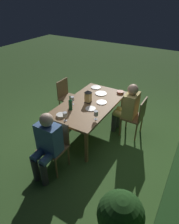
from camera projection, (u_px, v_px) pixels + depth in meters
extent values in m
plane|color=#385B28|center=(90.00, 131.00, 4.35)|extent=(16.00, 16.00, 0.00)
cube|color=olive|center=(90.00, 104.00, 3.98)|extent=(1.74, 0.96, 0.04)
cube|color=olive|center=(92.00, 99.00, 4.93)|extent=(0.05, 0.05, 0.68)
cube|color=olive|center=(50.00, 133.00, 3.77)|extent=(0.05, 0.05, 0.68)
cube|color=olive|center=(122.00, 107.00, 4.58)|extent=(0.05, 0.05, 0.68)
cube|color=olive|center=(86.00, 147.00, 3.41)|extent=(0.05, 0.05, 0.68)
cube|color=brown|center=(53.00, 148.00, 3.26)|extent=(0.40, 0.42, 0.03)
cube|color=brown|center=(59.00, 132.00, 3.27)|extent=(0.03, 0.40, 0.42)
cylinder|color=brown|center=(56.00, 169.00, 3.17)|extent=(0.03, 0.03, 0.42)
cylinder|color=brown|center=(40.00, 160.00, 3.33)|extent=(0.03, 0.03, 0.42)
cylinder|color=brown|center=(69.00, 156.00, 3.42)|extent=(0.03, 0.03, 0.42)
cylinder|color=brown|center=(53.00, 149.00, 3.58)|extent=(0.03, 0.03, 0.42)
cube|color=#426699|center=(49.00, 138.00, 3.07)|extent=(0.24, 0.38, 0.50)
sphere|color=beige|center=(46.00, 120.00, 2.89)|extent=(0.21, 0.21, 0.21)
cylinder|color=#426699|center=(49.00, 157.00, 3.06)|extent=(0.36, 0.13, 0.13)
cylinder|color=#426699|center=(41.00, 152.00, 3.13)|extent=(0.36, 0.13, 0.13)
cylinder|color=#333338|center=(44.00, 174.00, 3.07)|extent=(0.11, 0.11, 0.45)
cylinder|color=#333338|center=(36.00, 169.00, 3.14)|extent=(0.11, 0.11, 0.45)
cube|color=brown|center=(132.00, 117.00, 4.06)|extent=(0.42, 0.40, 0.03)
cube|color=brown|center=(143.00, 110.00, 3.86)|extent=(0.40, 0.03, 0.42)
cylinder|color=brown|center=(120.00, 127.00, 4.12)|extent=(0.03, 0.03, 0.42)
cylinder|color=brown|center=(127.00, 119.00, 4.39)|extent=(0.03, 0.03, 0.42)
cylinder|color=brown|center=(136.00, 133.00, 3.98)|extent=(0.03, 0.03, 0.42)
cylinder|color=brown|center=(141.00, 124.00, 4.24)|extent=(0.03, 0.03, 0.42)
cube|color=tan|center=(131.00, 105.00, 3.95)|extent=(0.38, 0.24, 0.50)
sphere|color=#D1A889|center=(133.00, 89.00, 3.76)|extent=(0.21, 0.21, 0.21)
cylinder|color=tan|center=(122.00, 115.00, 4.07)|extent=(0.13, 0.36, 0.13)
cylinder|color=tan|center=(125.00, 111.00, 4.20)|extent=(0.13, 0.36, 0.13)
cylinder|color=#333338|center=(114.00, 122.00, 4.26)|extent=(0.11, 0.11, 0.45)
cylinder|color=#333338|center=(117.00, 118.00, 4.39)|extent=(0.11, 0.11, 0.45)
cube|color=brown|center=(69.00, 98.00, 4.75)|extent=(0.42, 0.40, 0.03)
cube|color=brown|center=(63.00, 88.00, 4.71)|extent=(0.40, 0.02, 0.42)
cylinder|color=brown|center=(80.00, 105.00, 4.93)|extent=(0.03, 0.03, 0.42)
cylinder|color=brown|center=(71.00, 111.00, 4.67)|extent=(0.03, 0.03, 0.42)
cylinder|color=brown|center=(69.00, 101.00, 5.08)|extent=(0.03, 0.03, 0.42)
cylinder|color=brown|center=(60.00, 108.00, 4.81)|extent=(0.03, 0.03, 0.42)
cube|color=black|center=(88.00, 102.00, 4.00)|extent=(0.12, 0.12, 0.01)
cube|color=#F9D17A|center=(88.00, 97.00, 3.94)|extent=(0.11, 0.11, 0.20)
cone|color=black|center=(88.00, 91.00, 3.87)|extent=(0.15, 0.15, 0.05)
cylinder|color=#195128|center=(70.00, 105.00, 3.70)|extent=(0.07, 0.07, 0.20)
cylinder|color=#195128|center=(70.00, 98.00, 3.62)|extent=(0.03, 0.03, 0.09)
cylinder|color=silver|center=(65.00, 120.00, 3.44)|extent=(0.06, 0.06, 0.00)
cylinder|color=silver|center=(65.00, 119.00, 3.41)|extent=(0.01, 0.01, 0.08)
cylinder|color=silver|center=(65.00, 115.00, 3.37)|extent=(0.08, 0.08, 0.08)
cylinder|color=maroon|center=(65.00, 116.00, 3.38)|extent=(0.07, 0.07, 0.03)
cylinder|color=silver|center=(96.00, 119.00, 3.47)|extent=(0.06, 0.06, 0.00)
cylinder|color=silver|center=(96.00, 117.00, 3.45)|extent=(0.01, 0.01, 0.08)
cylinder|color=silver|center=(96.00, 113.00, 3.40)|extent=(0.08, 0.08, 0.08)
cylinder|color=maroon|center=(96.00, 114.00, 3.42)|extent=(0.07, 0.07, 0.03)
cylinder|color=silver|center=(73.00, 104.00, 3.92)|extent=(0.06, 0.06, 0.00)
cylinder|color=silver|center=(72.00, 102.00, 3.90)|extent=(0.01, 0.01, 0.08)
cylinder|color=silver|center=(72.00, 99.00, 3.86)|extent=(0.08, 0.08, 0.08)
cylinder|color=maroon|center=(72.00, 100.00, 3.87)|extent=(0.07, 0.07, 0.03)
cylinder|color=white|center=(101.00, 102.00, 3.98)|extent=(0.21, 0.21, 0.01)
cylinder|color=white|center=(96.00, 87.00, 4.58)|extent=(0.23, 0.23, 0.01)
cylinder|color=white|center=(101.00, 93.00, 4.31)|extent=(0.25, 0.25, 0.01)
cylinder|color=white|center=(91.00, 109.00, 3.77)|extent=(0.20, 0.20, 0.01)
cylinder|color=silver|center=(61.00, 115.00, 3.54)|extent=(0.17, 0.17, 0.04)
cylinder|color=#424C1E|center=(61.00, 115.00, 3.54)|extent=(0.14, 0.14, 0.01)
cylinder|color=#9E5138|center=(120.00, 92.00, 4.33)|extent=(0.15, 0.15, 0.05)
cylinder|color=tan|center=(120.00, 92.00, 4.32)|extent=(0.13, 0.13, 0.01)
sphere|color=#1E4219|center=(121.00, 214.00, 2.21)|extent=(0.55, 0.55, 0.55)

